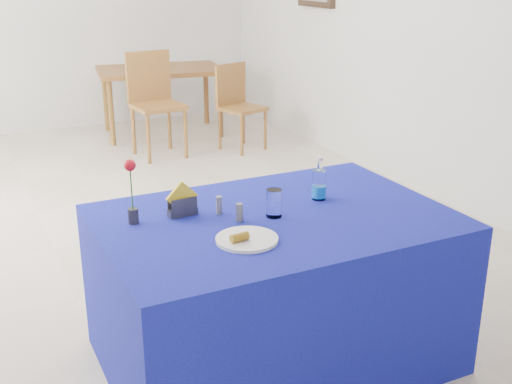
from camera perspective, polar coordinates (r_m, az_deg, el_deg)
floor at (r=4.75m, az=-10.97°, el=-3.75°), size 7.00×7.00×0.00m
plate at (r=2.69m, az=-0.82°, el=-4.23°), size 0.26×0.26×0.01m
drinking_glass at (r=2.93m, az=1.61°, el=-1.00°), size 0.07×0.07×0.13m
salt_shaker at (r=2.97m, az=-3.30°, el=-1.17°), size 0.03×0.03×0.08m
pepper_shaker at (r=2.88m, az=-1.48°, el=-1.83°), size 0.03×0.03×0.08m
blue_table at (r=3.12m, az=1.63°, el=-8.60°), size 1.60×1.10×0.76m
water_bottle at (r=3.16m, az=5.62°, el=0.59°), size 0.07×0.07×0.21m
napkin_holder at (r=2.97m, az=-6.57°, el=-1.18°), size 0.15×0.07×0.17m
rose_vase at (r=2.88m, az=-10.99°, el=-0.04°), size 0.05×0.05×0.30m
oak_table at (r=7.41m, az=-8.50°, el=10.26°), size 1.48×1.08×0.76m
chair_bg_left at (r=6.60m, az=-9.08°, el=8.40°), size 0.50×0.50×1.04m
chair_bg_right at (r=6.76m, az=-1.70°, el=8.13°), size 0.50×0.50×0.88m
banana_pieces at (r=2.65m, az=-1.45°, el=-4.03°), size 0.08×0.05×0.04m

